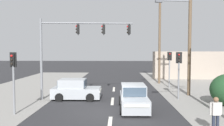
% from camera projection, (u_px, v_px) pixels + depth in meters
% --- Properties ---
extents(ground_plane, '(140.00, 140.00, 0.00)m').
position_uv_depth(ground_plane, '(111.00, 113.00, 12.84)').
color(ground_plane, '#28282B').
extents(lane_dash_near, '(0.20, 2.40, 0.01)m').
position_uv_depth(lane_dash_near, '(110.00, 124.00, 10.85)').
color(lane_dash_near, silver).
rests_on(lane_dash_near, ground).
extents(lane_dash_mid, '(0.20, 2.40, 0.01)m').
position_uv_depth(lane_dash_mid, '(112.00, 101.00, 15.84)').
color(lane_dash_mid, silver).
rests_on(lane_dash_mid, ground).
extents(lane_dash_far, '(0.20, 2.40, 0.01)m').
position_uv_depth(lane_dash_far, '(114.00, 89.00, 20.83)').
color(lane_dash_far, silver).
rests_on(lane_dash_far, ground).
extents(kerb_left_verge, '(8.00, 40.00, 0.02)m').
position_uv_depth(kerb_left_verge, '(4.00, 97.00, 17.08)').
color(kerb_left_verge, gray).
rests_on(kerb_left_verge, ground).
extents(utility_pole_midground_right, '(3.77, 0.64, 10.60)m').
position_uv_depth(utility_pole_midground_right, '(188.00, 26.00, 17.55)').
color(utility_pole_midground_right, brown).
rests_on(utility_pole_midground_right, ground).
extents(utility_pole_background_right, '(1.80, 0.26, 10.84)m').
position_uv_depth(utility_pole_background_right, '(160.00, 33.00, 24.18)').
color(utility_pole_background_right, brown).
rests_on(utility_pole_background_right, ground).
extents(traffic_signal_mast, '(6.87, 0.88, 6.00)m').
position_uv_depth(traffic_signal_mast, '(74.00, 41.00, 16.16)').
color(traffic_signal_mast, slate).
rests_on(traffic_signal_mast, ground).
extents(pedestal_signal_right_kerb, '(0.44, 0.31, 3.56)m').
position_uv_depth(pedestal_signal_right_kerb, '(179.00, 67.00, 16.33)').
color(pedestal_signal_right_kerb, slate).
rests_on(pedestal_signal_right_kerb, ground).
extents(pedestal_signal_left_kerb, '(0.43, 0.31, 3.56)m').
position_uv_depth(pedestal_signal_left_kerb, '(13.00, 73.00, 12.30)').
color(pedestal_signal_left_kerb, slate).
rests_on(pedestal_signal_left_kerb, ground).
extents(pedestal_signal_far_median, '(0.44, 0.29, 3.56)m').
position_uv_depth(pedestal_signal_far_median, '(169.00, 64.00, 21.43)').
color(pedestal_signal_far_median, slate).
rests_on(pedestal_signal_far_median, ground).
extents(shopfront_wall_far, '(12.00, 1.00, 3.60)m').
position_uv_depth(shopfront_wall_far, '(199.00, 65.00, 28.40)').
color(shopfront_wall_far, '#A39384').
rests_on(shopfront_wall_far, ground).
extents(hatchback_kerbside_parked, '(3.64, 1.78, 1.53)m').
position_uv_depth(hatchback_kerbside_parked, '(76.00, 90.00, 16.46)').
color(hatchback_kerbside_parked, '#A3A8AD').
rests_on(hatchback_kerbside_parked, ground).
extents(hatchback_crossing_left, '(1.83, 3.66, 1.53)m').
position_uv_depth(hatchback_crossing_left, '(134.00, 98.00, 13.60)').
color(hatchback_crossing_left, '#A3A8AD').
rests_on(hatchback_crossing_left, ground).
extents(pedestrian_at_kerb, '(0.56, 0.25, 1.63)m').
position_uv_depth(pedestrian_at_kerb, '(216.00, 113.00, 9.50)').
color(pedestrian_at_kerb, '#232838').
rests_on(pedestrian_at_kerb, ground).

